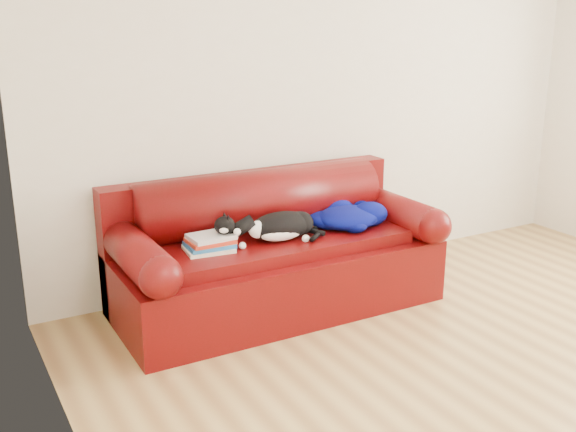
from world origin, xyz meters
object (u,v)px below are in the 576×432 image
book_stack (210,243)px  cat (281,227)px  sofa_base (277,273)px  blanket (348,216)px

book_stack → cat: (0.47, -0.03, 0.04)m
book_stack → cat: size_ratio=0.50×
sofa_base → cat: bearing=-103.3°
sofa_base → cat: (-0.02, -0.09, 0.35)m
cat → blanket: bearing=10.3°
cat → sofa_base: bearing=82.8°
sofa_base → blanket: (0.52, -0.05, 0.33)m
blanket → book_stack: bearing=-179.4°
sofa_base → cat: size_ratio=3.42×
cat → book_stack: bearing=-177.4°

